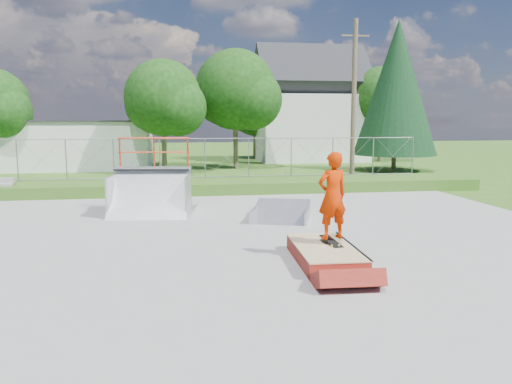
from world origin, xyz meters
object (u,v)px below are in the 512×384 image
at_px(grind_box, 325,255).
at_px(quarter_pipe, 150,177).
at_px(flat_bank_ramp, 281,213).
at_px(skater, 332,199).

height_order(grind_box, quarter_pipe, quarter_pipe).
xyz_separation_m(grind_box, quarter_pipe, (-4.03, 6.27, 1.06)).
bearing_deg(flat_bank_ramp, quarter_pipe, 177.25).
relative_size(flat_bank_ramp, skater, 0.94).
xyz_separation_m(quarter_pipe, skater, (4.23, -6.08, 0.13)).
relative_size(grind_box, skater, 1.37).
xyz_separation_m(quarter_pipe, flat_bank_ramp, (4.04, -1.57, -0.99)).
bearing_deg(grind_box, quarter_pipe, 125.27).
bearing_deg(flat_bank_ramp, skater, -69.00).
bearing_deg(quarter_pipe, skater, -48.61).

